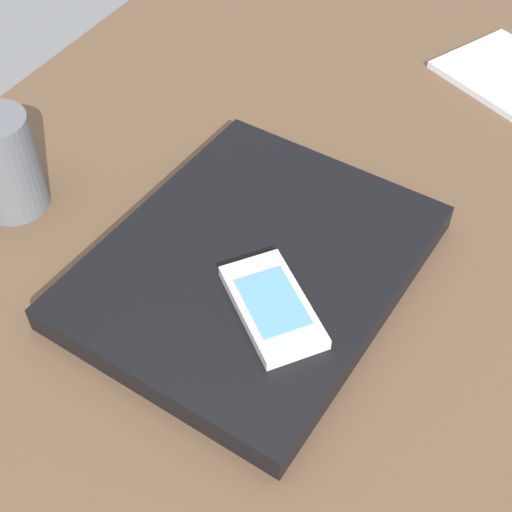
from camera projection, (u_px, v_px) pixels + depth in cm
name	position (u px, v px, depth cm)	size (l,w,h in cm)	color
desk_surface	(272.00, 293.00, 63.80)	(120.00, 80.00, 3.00)	brown
laptop_closed	(256.00, 262.00, 62.64)	(30.09, 24.15, 2.50)	black
cell_phone_on_laptop	(272.00, 306.00, 56.98)	(10.61, 11.32, 1.21)	silver
pen_cup	(4.00, 164.00, 65.73)	(6.32, 6.32, 9.98)	#595B60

